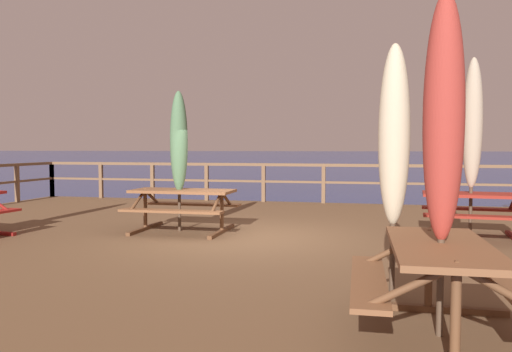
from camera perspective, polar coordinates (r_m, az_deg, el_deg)
ground_plane at (r=8.83m, az=-1.25°, el=-11.07°), size 600.00×600.00×0.00m
wooden_deck at (r=8.75m, az=-1.25°, el=-9.01°), size 15.48×11.47×0.65m
railing_waterside_far at (r=14.06m, az=4.23°, el=0.01°), size 15.28×0.10×1.09m
picnic_table_front_left at (r=9.29m, az=-8.29°, el=-2.82°), size 1.86×1.42×0.78m
picnic_table_back_right at (r=9.23m, az=23.42°, el=-3.14°), size 1.74×1.53×0.78m
picnic_table_mid_left at (r=4.35m, az=20.13°, el=-9.97°), size 1.44×1.71×0.78m
patio_umbrella_short_back at (r=9.29m, az=-8.71°, el=3.79°), size 0.32×0.32×2.56m
patio_umbrella_short_front at (r=9.17m, az=23.29°, el=5.42°), size 0.32×0.32×3.03m
patio_umbrella_tall_back_right at (r=5.38m, az=15.35°, el=4.38°), size 0.32×0.32×2.59m
patio_umbrella_tall_back_left at (r=4.29m, az=20.45°, el=6.05°), size 0.32×0.32×2.76m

